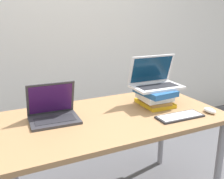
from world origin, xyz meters
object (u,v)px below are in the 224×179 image
at_px(laptop_left, 53,113).
at_px(mouse, 210,110).
at_px(wireless_keyboard, 180,116).
at_px(book_stack, 155,97).
at_px(laptop_on_books, 155,81).

distance_m(laptop_left, mouse, 1.05).
bearing_deg(laptop_left, wireless_keyboard, -23.34).
relative_size(laptop_left, book_stack, 1.09).
height_order(book_stack, mouse, book_stack).
relative_size(laptop_on_books, mouse, 3.69).
xyz_separation_m(laptop_on_books, mouse, (0.23, -0.33, -0.16)).
bearing_deg(laptop_on_books, mouse, -54.53).
distance_m(laptop_left, wireless_keyboard, 0.82).
xyz_separation_m(laptop_left, laptop_on_books, (0.76, -0.02, 0.13)).
bearing_deg(laptop_left, laptop_on_books, -1.75).
xyz_separation_m(book_stack, mouse, (0.26, -0.28, -0.05)).
relative_size(laptop_left, mouse, 3.18).
relative_size(wireless_keyboard, mouse, 3.22).
relative_size(book_stack, laptop_on_books, 0.79).
height_order(laptop_on_books, mouse, laptop_on_books).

